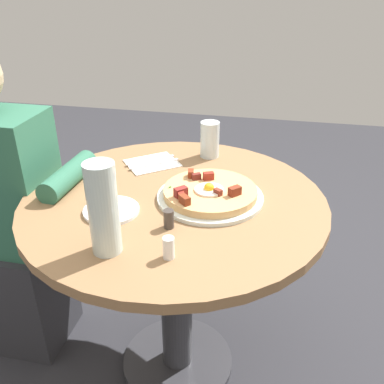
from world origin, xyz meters
TOP-DOWN VIEW (x-y plane):
  - ground_plane at (0.00, 0.00)m, footprint 6.00×6.00m
  - dining_table at (0.00, 0.00)m, footprint 0.91×0.91m
  - person_seated at (-0.62, 0.02)m, footprint 0.51×0.28m
  - pizza_plate at (0.11, 0.01)m, footprint 0.31×0.31m
  - breakfast_pizza at (0.11, 0.01)m, footprint 0.28×0.28m
  - bread_plate at (-0.15, -0.12)m, footprint 0.16×0.16m
  - napkin at (-0.13, 0.22)m, footprint 0.22×0.22m
  - fork at (-0.12, 0.21)m, footprint 0.15×0.12m
  - knife at (-0.14, 0.23)m, footprint 0.15×0.12m
  - water_glass at (0.05, 0.33)m, footprint 0.07×0.07m
  - water_bottle at (-0.09, -0.29)m, footprint 0.07×0.07m
  - salt_shaker at (0.06, -0.29)m, footprint 0.03×0.03m
  - pepper_shaker at (0.03, -0.16)m, footprint 0.03×0.03m

SIDE VIEW (x-z plane):
  - ground_plane at x=0.00m, z-range 0.00..0.00m
  - person_seated at x=-0.62m, z-range -0.06..1.07m
  - dining_table at x=0.00m, z-range 0.19..0.91m
  - napkin at x=-0.13m, z-range 0.72..0.72m
  - bread_plate at x=-0.15m, z-range 0.72..0.73m
  - pizza_plate at x=0.11m, z-range 0.72..0.73m
  - fork at x=-0.12m, z-range 0.72..0.72m
  - knife at x=-0.14m, z-range 0.72..0.72m
  - breakfast_pizza at x=0.11m, z-range 0.72..0.77m
  - pepper_shaker at x=0.03m, z-range 0.72..0.77m
  - salt_shaker at x=0.06m, z-range 0.72..0.77m
  - water_glass at x=0.05m, z-range 0.72..0.84m
  - water_bottle at x=-0.09m, z-range 0.72..0.95m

